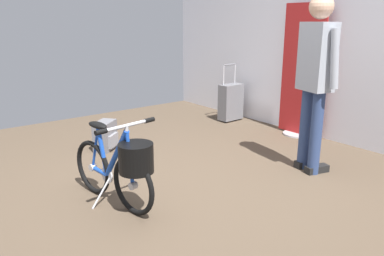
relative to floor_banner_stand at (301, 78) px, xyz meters
name	(u,v)px	position (x,y,z in m)	size (l,w,h in m)	color
ground_plane	(188,195)	(0.54, -2.21, -0.74)	(6.37, 6.37, 0.00)	brown
back_wall	(355,25)	(0.54, 0.18, 0.65)	(6.37, 0.10, 2.78)	silver
floor_banner_stand	(301,78)	(0.00, 0.00, 0.00)	(0.60, 0.36, 1.64)	#B7B7BC
folding_bike_foreground	(121,166)	(0.39, -2.76, -0.38)	(1.00, 0.53, 0.72)	black
visitor_near_wall	(316,75)	(0.83, -0.93, 0.22)	(0.52, 0.34, 1.67)	navy
rolling_suitcase	(231,102)	(-1.07, -0.18, -0.45)	(0.19, 0.37, 0.83)	slate
handbag_on_floor	(105,136)	(-0.99, -2.23, -0.57)	(0.32, 0.34, 0.33)	slate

